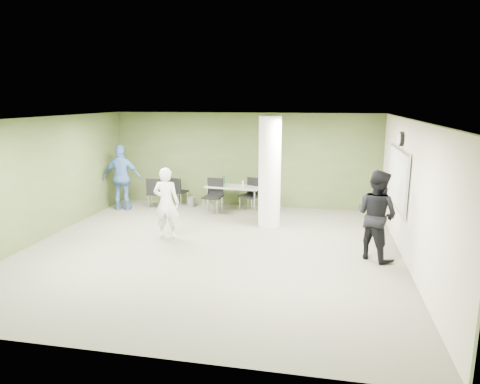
% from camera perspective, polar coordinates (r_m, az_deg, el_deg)
% --- Properties ---
extents(floor, '(8.00, 8.00, 0.00)m').
position_cam_1_polar(floor, '(9.38, -3.83, -7.61)').
color(floor, '#5B5B47').
rests_on(floor, ground).
extents(ceiling, '(8.00, 8.00, 0.00)m').
position_cam_1_polar(ceiling, '(8.83, -4.09, 9.73)').
color(ceiling, white).
rests_on(ceiling, wall_back).
extents(wall_back, '(8.00, 2.80, 0.02)m').
position_cam_1_polar(wall_back, '(12.85, 0.65, 4.29)').
color(wall_back, '#3B4D24').
rests_on(wall_back, floor).
extents(wall_left, '(0.02, 8.00, 2.80)m').
position_cam_1_polar(wall_left, '(10.74, -25.04, 1.54)').
color(wall_left, '#3B4D24').
rests_on(wall_left, floor).
extents(wall_right_cream, '(0.02, 8.00, 2.80)m').
position_cam_1_polar(wall_right_cream, '(8.87, 21.88, -0.25)').
color(wall_right_cream, beige).
rests_on(wall_right_cream, floor).
extents(column, '(0.56, 0.56, 2.80)m').
position_cam_1_polar(column, '(10.75, 3.97, 2.68)').
color(column, silver).
rests_on(column, floor).
extents(whiteboard, '(0.05, 2.30, 1.30)m').
position_cam_1_polar(whiteboard, '(10.00, 20.25, 1.80)').
color(whiteboard, silver).
rests_on(whiteboard, wall_right_cream).
extents(wall_clock, '(0.06, 0.32, 0.32)m').
position_cam_1_polar(wall_clock, '(9.89, 20.62, 6.64)').
color(wall_clock, black).
rests_on(wall_clock, wall_right_cream).
extents(folding_table, '(1.62, 0.84, 0.99)m').
position_cam_1_polar(folding_table, '(12.32, -0.90, 0.60)').
color(folding_table, '#9C9C96').
rests_on(folding_table, floor).
extents(wastebasket, '(0.25, 0.25, 0.29)m').
position_cam_1_polar(wastebasket, '(13.03, -6.56, -1.30)').
color(wastebasket, '#4C4C4C').
rests_on(wastebasket, floor).
extents(chair_back_left, '(0.54, 0.54, 0.87)m').
position_cam_1_polar(chair_back_left, '(13.11, -8.31, 0.35)').
color(chair_back_left, black).
rests_on(chair_back_left, floor).
extents(chair_back_right, '(0.51, 0.51, 0.92)m').
position_cam_1_polar(chair_back_right, '(12.85, -11.26, 0.15)').
color(chair_back_right, black).
rests_on(chair_back_right, floor).
extents(chair_table_left, '(0.54, 0.54, 0.99)m').
position_cam_1_polar(chair_table_left, '(12.15, -3.52, -0.13)').
color(chair_table_left, black).
rests_on(chair_table_left, floor).
extents(chair_table_right, '(0.65, 0.65, 0.98)m').
position_cam_1_polar(chair_table_right, '(12.25, 1.55, -0.03)').
color(chair_table_right, black).
rests_on(chair_table_right, floor).
extents(woman_white, '(0.61, 0.41, 1.66)m').
position_cam_1_polar(woman_white, '(10.07, -9.79, -1.43)').
color(woman_white, silver).
rests_on(woman_white, floor).
extents(man_black, '(1.12, 1.11, 1.83)m').
position_cam_1_polar(man_black, '(8.99, 17.75, -2.96)').
color(man_black, black).
rests_on(man_black, floor).
extents(man_blue, '(1.17, 0.59, 1.91)m').
position_cam_1_polar(man_blue, '(12.86, -15.44, 1.84)').
color(man_blue, '#4168A3').
rests_on(man_blue, floor).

